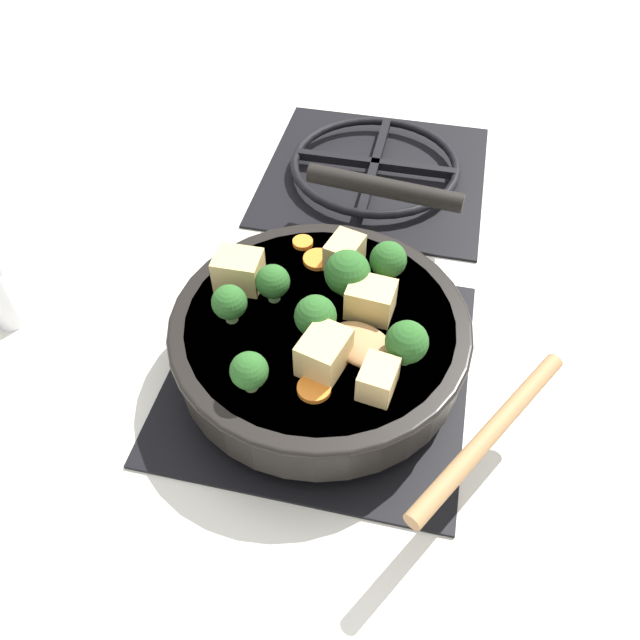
% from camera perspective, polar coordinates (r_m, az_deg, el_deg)
% --- Properties ---
extents(ground_plane, '(2.40, 2.40, 0.00)m').
position_cam_1_polar(ground_plane, '(0.67, 0.00, -4.53)').
color(ground_plane, silver).
extents(front_burner_grate, '(0.31, 0.31, 0.03)m').
position_cam_1_polar(front_burner_grate, '(0.66, 0.00, -3.90)').
color(front_burner_grate, black).
rests_on(front_burner_grate, ground_plane).
extents(rear_burner_grate, '(0.31, 0.31, 0.03)m').
position_cam_1_polar(rear_burner_grate, '(0.92, 5.03, 13.62)').
color(rear_burner_grate, black).
rests_on(rear_burner_grate, ground_plane).
extents(skillet_pan, '(0.30, 0.41, 0.05)m').
position_cam_1_polar(skillet_pan, '(0.63, 0.10, -1.20)').
color(skillet_pan, black).
rests_on(skillet_pan, front_burner_grate).
extents(wooden_spoon, '(0.22, 0.20, 0.02)m').
position_cam_1_polar(wooden_spoon, '(0.55, 9.81, -6.36)').
color(wooden_spoon, '#A87A4C').
rests_on(wooden_spoon, skillet_pan).
extents(tofu_cube_center_large, '(0.05, 0.04, 0.04)m').
position_cam_1_polar(tofu_cube_center_large, '(0.64, -7.45, 4.53)').
color(tofu_cube_center_large, '#DBB770').
rests_on(tofu_cube_center_large, skillet_pan).
extents(tofu_cube_near_handle, '(0.05, 0.04, 0.04)m').
position_cam_1_polar(tofu_cube_near_handle, '(0.60, 4.65, 1.87)').
color(tofu_cube_near_handle, '#DBB770').
rests_on(tofu_cube_near_handle, skillet_pan).
extents(tofu_cube_east_chunk, '(0.03, 0.04, 0.03)m').
position_cam_1_polar(tofu_cube_east_chunk, '(0.55, 5.32, -5.40)').
color(tofu_cube_east_chunk, '#DBB770').
rests_on(tofu_cube_east_chunk, skillet_pan).
extents(tofu_cube_west_chunk, '(0.04, 0.05, 0.03)m').
position_cam_1_polar(tofu_cube_west_chunk, '(0.65, 2.26, 6.16)').
color(tofu_cube_west_chunk, '#DBB770').
rests_on(tofu_cube_west_chunk, skillet_pan).
extents(tofu_cube_back_piece, '(0.05, 0.05, 0.04)m').
position_cam_1_polar(tofu_cube_back_piece, '(0.56, 0.36, -2.99)').
color(tofu_cube_back_piece, '#DBB770').
rests_on(tofu_cube_back_piece, skillet_pan).
extents(broccoli_floret_near_spoon, '(0.03, 0.03, 0.04)m').
position_cam_1_polar(broccoli_floret_near_spoon, '(0.60, -8.28, 1.56)').
color(broccoli_floret_near_spoon, '#709956').
rests_on(broccoli_floret_near_spoon, skillet_pan).
extents(broccoli_floret_center_top, '(0.04, 0.04, 0.04)m').
position_cam_1_polar(broccoli_floret_center_top, '(0.63, 6.25, 5.46)').
color(broccoli_floret_center_top, '#709956').
rests_on(broccoli_floret_center_top, skillet_pan).
extents(broccoli_floret_east_rim, '(0.05, 0.05, 0.05)m').
position_cam_1_polar(broccoli_floret_east_rim, '(0.61, 2.52, 4.31)').
color(broccoli_floret_east_rim, '#709956').
rests_on(broccoli_floret_east_rim, skillet_pan).
extents(broccoli_floret_west_rim, '(0.03, 0.03, 0.04)m').
position_cam_1_polar(broccoli_floret_west_rim, '(0.61, -4.33, 3.48)').
color(broccoli_floret_west_rim, '#709956').
rests_on(broccoli_floret_west_rim, skillet_pan).
extents(broccoli_floret_north_edge, '(0.04, 0.04, 0.05)m').
position_cam_1_polar(broccoli_floret_north_edge, '(0.58, -0.86, 0.41)').
color(broccoli_floret_north_edge, '#709956').
rests_on(broccoli_floret_north_edge, skillet_pan).
extents(broccoli_floret_south_cluster, '(0.04, 0.04, 0.05)m').
position_cam_1_polar(broccoli_floret_south_cluster, '(0.56, 7.93, -2.05)').
color(broccoli_floret_south_cluster, '#709956').
rests_on(broccoli_floret_south_cluster, skillet_pan).
extents(broccoli_floret_mid_floret, '(0.03, 0.03, 0.04)m').
position_cam_1_polar(broccoli_floret_mid_floret, '(0.54, -6.49, -4.67)').
color(broccoli_floret_mid_floret, '#709956').
rests_on(broccoli_floret_mid_floret, skillet_pan).
extents(carrot_slice_orange_thin, '(0.03, 0.03, 0.01)m').
position_cam_1_polar(carrot_slice_orange_thin, '(0.67, -0.21, 5.56)').
color(carrot_slice_orange_thin, orange).
rests_on(carrot_slice_orange_thin, skillet_pan).
extents(carrot_slice_near_center, '(0.02, 0.02, 0.01)m').
position_cam_1_polar(carrot_slice_near_center, '(0.69, -1.59, 7.10)').
color(carrot_slice_near_center, orange).
rests_on(carrot_slice_near_center, skillet_pan).
extents(carrot_slice_edge_slice, '(0.03, 0.03, 0.01)m').
position_cam_1_polar(carrot_slice_edge_slice, '(0.55, -0.55, -6.28)').
color(carrot_slice_edge_slice, orange).
rests_on(carrot_slice_edge_slice, skillet_pan).
extents(salt_shaker, '(0.04, 0.04, 0.09)m').
position_cam_1_polar(salt_shaker, '(0.77, -27.22, 2.14)').
color(salt_shaker, white).
rests_on(salt_shaker, ground_plane).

